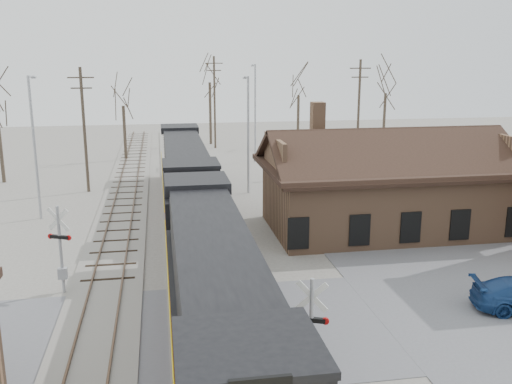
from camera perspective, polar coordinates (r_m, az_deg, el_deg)
ground at (r=23.51m, az=-4.47°, el=-13.78°), size 140.00×140.00×0.00m
road at (r=23.50m, az=-4.47°, el=-13.74°), size 60.00×9.00×0.03m
track_main at (r=37.42m, az=-6.63°, el=-3.10°), size 3.40×90.00×0.24m
track_siding at (r=37.48m, az=-13.52°, el=-3.37°), size 3.40×90.00×0.24m
depot at (r=36.54m, az=12.67°, el=0.04°), size 15.20×9.31×7.90m
locomotive_lead at (r=20.25m, az=-3.95°, el=-10.68°), size 3.18×21.31×4.73m
locomotive_trailing at (r=40.84m, az=-7.05°, el=1.82°), size 3.18×21.31×4.48m
crossbuck_near at (r=18.98m, az=5.51°, el=-14.53°), size 1.08×0.50×3.99m
crossbuck_far at (r=27.74m, az=-18.93°, el=-5.76°), size 1.11×0.55×4.15m
streetlight_a at (r=40.12m, az=-21.28°, el=4.81°), size 0.25×2.04×9.46m
streetlight_b at (r=44.58m, az=-0.81°, el=6.33°), size 0.25×2.04×9.13m
streetlight_c at (r=57.87m, az=-0.11°, el=8.37°), size 0.25×2.04×9.78m
utility_pole_a at (r=46.85m, az=-16.80°, el=6.15°), size 2.00×0.24×9.81m
utility_pole_b at (r=66.53m, az=-4.16°, el=9.08°), size 2.00×0.24×10.51m
utility_pole_c at (r=54.31m, az=10.21°, el=7.74°), size 2.00×0.24×10.29m
tree_b at (r=60.50m, az=-13.18°, el=9.25°), size 3.72×3.72×9.12m
tree_c at (r=69.50m, az=-4.67°, el=11.88°), size 4.96×4.96×12.14m
tree_d at (r=67.85m, az=4.29°, el=10.45°), size 4.01×4.01×9.84m
tree_e at (r=63.59m, az=12.88°, el=10.59°), size 4.43×4.43×10.86m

